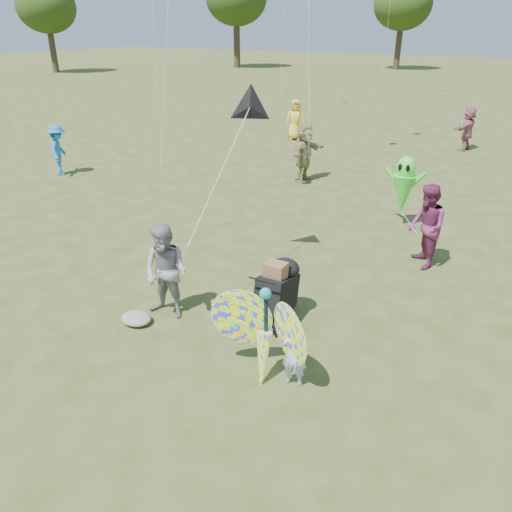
% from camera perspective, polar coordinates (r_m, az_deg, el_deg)
% --- Properties ---
extents(ground, '(160.00, 160.00, 0.00)m').
position_cam_1_polar(ground, '(7.53, -4.89, -12.10)').
color(ground, '#51592B').
rests_on(ground, ground).
extents(child_girl, '(0.39, 0.31, 0.95)m').
position_cam_1_polar(child_girl, '(6.88, 4.43, -11.21)').
color(child_girl, '#B2C9FC').
rests_on(child_girl, ground).
extents(adult_man, '(0.86, 0.70, 1.64)m').
position_cam_1_polar(adult_man, '(8.35, -10.25, -1.83)').
color(adult_man, gray).
rests_on(adult_man, ground).
extents(grey_bag, '(0.54, 0.44, 0.17)m').
position_cam_1_polar(grey_bag, '(8.60, -13.53, -6.93)').
color(grey_bag, gray).
rests_on(grey_bag, ground).
extents(crowd_d, '(0.61, 1.68, 1.79)m').
position_cam_1_polar(crowd_d, '(15.87, 5.55, 11.67)').
color(crowd_d, '#94895B').
rests_on(crowd_d, ground).
extents(crowd_e, '(1.00, 1.06, 1.72)m').
position_cam_1_polar(crowd_e, '(10.52, 18.87, 3.19)').
color(crowd_e, '#782854').
rests_on(crowd_e, ground).
extents(crowd_g, '(0.96, 0.83, 1.66)m').
position_cam_1_polar(crowd_g, '(21.94, 4.52, 15.25)').
color(crowd_g, yellow).
rests_on(crowd_g, ground).
extents(crowd_i, '(1.12, 1.18, 1.61)m').
position_cam_1_polar(crowd_i, '(17.74, -21.60, 11.19)').
color(crowd_i, '#2171B7').
rests_on(crowd_i, ground).
extents(crowd_j, '(0.79, 1.62, 1.68)m').
position_cam_1_polar(crowd_j, '(21.54, 22.99, 13.26)').
color(crowd_j, '#A96075').
rests_on(crowd_j, ground).
extents(jogging_stroller, '(0.55, 1.07, 1.09)m').
position_cam_1_polar(jogging_stroller, '(8.19, 2.54, -3.61)').
color(jogging_stroller, black).
rests_on(jogging_stroller, ground).
extents(butterfly_kite, '(1.74, 0.75, 1.60)m').
position_cam_1_polar(butterfly_kite, '(6.88, 0.96, -9.16)').
color(butterfly_kite, '#F02543').
rests_on(butterfly_kite, ground).
extents(delta_kite_rig, '(0.89, 2.66, 2.26)m').
position_cam_1_polar(delta_kite_rig, '(9.42, -0.75, 16.55)').
color(delta_kite_rig, black).
rests_on(delta_kite_rig, ground).
extents(alien_kite, '(1.12, 0.69, 1.74)m').
position_cam_1_polar(alien_kite, '(12.54, 16.50, 7.48)').
color(alien_kite, '#3EE335').
rests_on(alien_kite, ground).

